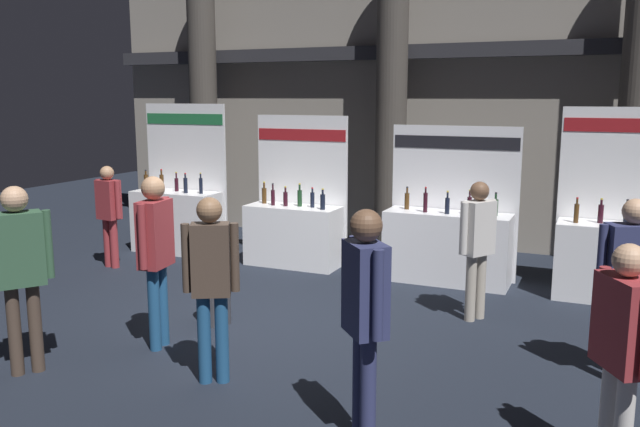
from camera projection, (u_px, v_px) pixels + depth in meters
name	position (u px, v px, depth m)	size (l,w,h in m)	color
ground_plane	(282.00, 321.00, 7.88)	(24.00, 24.00, 0.00)	black
hall_colonnade	(402.00, 75.00, 11.61)	(11.88, 1.14, 6.17)	gray
exhibitor_booth_0	(178.00, 215.00, 11.30)	(1.58, 0.66, 2.52)	white
exhibitor_booth_1	(294.00, 228.00, 10.41)	(1.55, 0.66, 2.35)	white
exhibitor_booth_2	(448.00, 241.00, 9.45)	(1.86, 0.66, 2.23)	white
exhibitor_booth_3	(622.00, 254.00, 8.55)	(1.70, 0.66, 2.51)	white
trash_bin	(215.00, 299.00, 7.76)	(0.36, 0.36, 0.59)	#38383D
visitor_1	(365.00, 305.00, 4.92)	(0.44, 0.45, 1.84)	navy
visitor_2	(478.00, 239.00, 7.77)	(0.39, 0.48, 1.67)	#ADA393
visitor_3	(156.00, 246.00, 6.87)	(0.28, 0.57, 1.84)	navy
visitor_4	(19.00, 261.00, 6.22)	(0.46, 0.51, 1.83)	#47382D
visitor_5	(109.00, 208.00, 10.20)	(0.50, 0.28, 1.59)	maroon
visitor_6	(623.00, 340.00, 4.47)	(0.43, 0.54, 1.69)	silver
visitor_7	(211.00, 275.00, 6.02)	(0.46, 0.35, 1.76)	navy
visitor_8	(630.00, 272.00, 6.05)	(0.58, 0.41, 1.74)	silver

